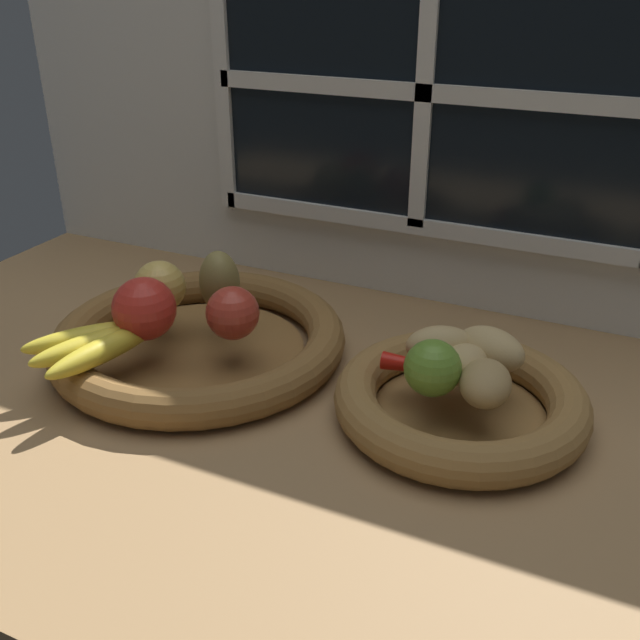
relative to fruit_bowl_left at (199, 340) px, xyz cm
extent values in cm
cube|color=#9E774C|center=(20.00, 0.99, -3.75)|extent=(140.00, 90.00, 3.00)
cube|color=silver|center=(20.00, 30.99, 25.25)|extent=(140.00, 3.00, 55.00)
cube|color=black|center=(20.00, 29.09, 28.75)|extent=(64.00, 0.80, 38.00)
cube|color=white|center=(20.00, 28.49, 28.75)|extent=(2.40, 1.20, 38.00)
cube|color=white|center=(20.00, 28.49, 28.75)|extent=(64.00, 1.20, 2.40)
cube|color=white|center=(-12.00, 28.49, 28.75)|extent=(2.40, 1.20, 40.40)
cube|color=white|center=(20.00, 28.49, 9.75)|extent=(64.00, 1.20, 2.40)
cylinder|color=brown|center=(0.00, 0.00, -1.75)|extent=(27.65, 27.65, 1.00)
torus|color=brown|center=(0.00, 0.00, 0.18)|extent=(38.58, 38.58, 4.86)
cylinder|color=olive|center=(35.12, 0.00, -1.75)|extent=(19.64, 19.64, 1.00)
torus|color=olive|center=(35.12, 0.00, 0.18)|extent=(28.81, 28.81, 4.86)
sphere|color=#DBB756|center=(-6.35, 1.48, 6.08)|extent=(6.93, 6.93, 6.93)
sphere|color=#B73828|center=(6.44, -1.60, 5.95)|extent=(6.68, 6.68, 6.68)
sphere|color=red|center=(-3.37, -6.17, 6.55)|extent=(7.87, 7.87, 7.87)
ellipsoid|color=olive|center=(1.04, 4.15, 6.85)|extent=(8.11, 8.14, 8.48)
ellipsoid|color=yellow|center=(-7.76, -11.19, 4.07)|extent=(12.69, 14.16, 2.92)
ellipsoid|color=yellow|center=(-6.10, -12.29, 4.07)|extent=(9.76, 15.75, 2.92)
ellipsoid|color=yellow|center=(-4.22, -12.94, 4.07)|extent=(6.23, 16.38, 2.92)
sphere|color=brown|center=(-2.53, -5.06, 4.07)|extent=(2.63, 2.63, 2.63)
ellipsoid|color=tan|center=(35.12, 0.00, 4.79)|extent=(6.04, 7.11, 4.36)
ellipsoid|color=#A38451|center=(38.24, -3.11, 4.91)|extent=(6.59, 8.16, 4.59)
ellipsoid|color=tan|center=(31.62, 2.72, 5.00)|extent=(9.28, 7.78, 4.76)
ellipsoid|color=tan|center=(37.07, 4.28, 5.07)|extent=(9.70, 7.96, 4.91)
sphere|color=olive|center=(32.61, -3.77, 5.74)|extent=(6.25, 6.25, 6.25)
cone|color=red|center=(32.80, -0.34, 3.68)|extent=(13.96, 3.43, 2.12)
camera|label=1|loc=(49.72, -69.33, 44.93)|focal=40.49mm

